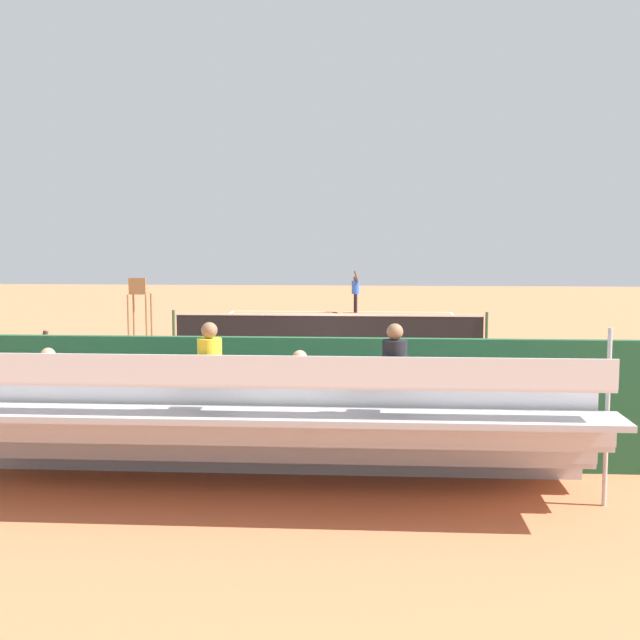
{
  "coord_description": "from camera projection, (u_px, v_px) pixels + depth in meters",
  "views": [
    {
      "loc": [
        -1.46,
        25.97,
        3.54
      ],
      "look_at": [
        0.0,
        4.0,
        1.2
      ],
      "focal_mm": 45.25,
      "sensor_mm": 36.0,
      "label": 1
    }
  ],
  "objects": [
    {
      "name": "ground_plane",
      "position": [
        328.0,
        344.0,
        26.24
      ],
      "size": [
        60.0,
        60.0,
        0.0
      ],
      "primitive_type": "plane",
      "color": "#CC7047"
    },
    {
      "name": "court_line_markings",
      "position": [
        328.0,
        343.0,
        26.28
      ],
      "size": [
        10.1,
        22.2,
        0.01
      ],
      "color": "white",
      "rests_on": "ground"
    },
    {
      "name": "tennis_net",
      "position": [
        328.0,
        328.0,
        26.19
      ],
      "size": [
        10.3,
        0.1,
        1.07
      ],
      "color": "black",
      "rests_on": "ground"
    },
    {
      "name": "backdrop_wall",
      "position": [
        276.0,
        402.0,
        12.25
      ],
      "size": [
        18.0,
        0.16,
        2.0
      ],
      "primitive_type": "cube",
      "color": "#235633",
      "rests_on": "ground"
    },
    {
      "name": "bleacher_stand",
      "position": [
        261.0,
        428.0,
        10.9
      ],
      "size": [
        9.06,
        2.4,
        2.48
      ],
      "color": "#B2B2B7",
      "rests_on": "ground"
    },
    {
      "name": "umpire_chair",
      "position": [
        139.0,
        303.0,
        26.38
      ],
      "size": [
        0.67,
        0.67,
        2.14
      ],
      "color": "olive",
      "rests_on": "ground"
    },
    {
      "name": "courtside_bench",
      "position": [
        439.0,
        422.0,
        12.85
      ],
      "size": [
        1.8,
        0.4,
        0.93
      ],
      "color": "#9E754C",
      "rests_on": "ground"
    },
    {
      "name": "equipment_bag",
      "position": [
        318.0,
        445.0,
        12.89
      ],
      "size": [
        0.9,
        0.36,
        0.36
      ],
      "primitive_type": "cube",
      "color": "black",
      "rests_on": "ground"
    },
    {
      "name": "tennis_player",
      "position": [
        356.0,
        290.0,
        36.64
      ],
      "size": [
        0.42,
        0.55,
        1.93
      ],
      "color": "black",
      "rests_on": "ground"
    },
    {
      "name": "tennis_racket",
      "position": [
        340.0,
        313.0,
        36.34
      ],
      "size": [
        0.58,
        0.41,
        0.03
      ],
      "color": "black",
      "rests_on": "ground"
    },
    {
      "name": "tennis_ball_near",
      "position": [
        327.0,
        316.0,
        34.86
      ],
      "size": [
        0.07,
        0.07,
        0.07
      ],
      "primitive_type": "sphere",
      "color": "#CCDB33",
      "rests_on": "ground"
    },
    {
      "name": "tennis_ball_far",
      "position": [
        378.0,
        321.0,
        32.81
      ],
      "size": [
        0.07,
        0.07,
        0.07
      ],
      "primitive_type": "sphere",
      "color": "#CCDB33",
      "rests_on": "ground"
    },
    {
      "name": "line_judge",
      "position": [
        37.0,
        385.0,
        13.59
      ],
      "size": [
        0.4,
        0.55,
        1.93
      ],
      "color": "#232328",
      "rests_on": "ground"
    }
  ]
}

